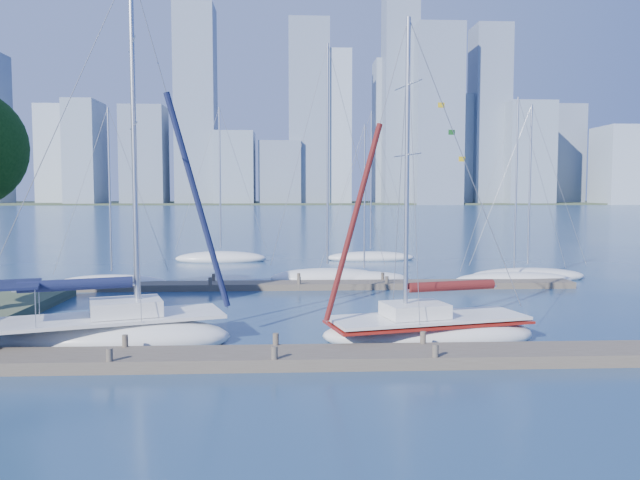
{
  "coord_description": "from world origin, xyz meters",
  "views": [
    {
      "loc": [
        0.49,
        -19.78,
        5.49
      ],
      "look_at": [
        1.64,
        4.0,
        3.71
      ],
      "focal_mm": 35.0,
      "sensor_mm": 36.0,
      "label": 1
    }
  ],
  "objects": [
    {
      "name": "ground",
      "position": [
        0.0,
        0.0,
        0.0
      ],
      "size": [
        700.0,
        700.0,
        0.0
      ],
      "primitive_type": "plane",
      "color": "navy",
      "rests_on": "ground"
    },
    {
      "name": "skyline",
      "position": [
        27.32,
        290.46,
        35.91
      ],
      "size": [
        503.59,
        51.31,
        118.78
      ],
      "color": "gray",
      "rests_on": "ground"
    },
    {
      "name": "bg_boat_5",
      "position": [
        15.65,
        19.03,
        0.25
      ],
      "size": [
        7.57,
        2.76,
        11.38
      ],
      "rotation": [
        0.0,
        0.0,
        -0.08
      ],
      "color": "silver",
      "rests_on": "ground"
    },
    {
      "name": "far_dock",
      "position": [
        2.0,
        16.0,
        0.18
      ],
      "size": [
        30.0,
        1.8,
        0.36
      ],
      "primitive_type": "cube",
      "color": "#4F463A",
      "rests_on": "ground"
    },
    {
      "name": "bg_boat_4",
      "position": [
        14.26,
        17.62,
        0.23
      ],
      "size": [
        7.58,
        3.47,
        11.6
      ],
      "rotation": [
        0.0,
        0.0,
        0.21
      ],
      "color": "silver",
      "rests_on": "ground"
    },
    {
      "name": "sailboat_navy",
      "position": [
        -6.1,
        2.89,
        1.08
      ],
      "size": [
        9.24,
        5.54,
        14.19
      ],
      "rotation": [
        0.0,
        0.0,
        0.33
      ],
      "color": "silver",
      "rests_on": "ground"
    },
    {
      "name": "sailboat_maroon",
      "position": [
        5.6,
        2.87,
        0.98
      ],
      "size": [
        8.29,
        4.33,
        12.29
      ],
      "rotation": [
        0.0,
        0.0,
        0.23
      ],
      "color": "silver",
      "rests_on": "ground"
    },
    {
      "name": "far_shore",
      "position": [
        0.0,
        320.0,
        0.0
      ],
      "size": [
        800.0,
        100.0,
        1.5
      ],
      "primitive_type": "cube",
      "color": "#38472D",
      "rests_on": "ground"
    },
    {
      "name": "bg_boat_0",
      "position": [
        -10.05,
        17.39,
        0.23
      ],
      "size": [
        6.73,
        3.0,
        10.79
      ],
      "rotation": [
        0.0,
        0.0,
        0.16
      ],
      "color": "silver",
      "rests_on": "ground"
    },
    {
      "name": "bg_boat_2",
      "position": [
        2.83,
        18.74,
        0.31
      ],
      "size": [
        7.37,
        3.21,
        14.97
      ],
      "rotation": [
        0.0,
        0.0,
        -0.11
      ],
      "color": "silver",
      "rests_on": "ground"
    },
    {
      "name": "bg_boat_3",
      "position": [
        5.1,
        18.52,
        0.22
      ],
      "size": [
        5.75,
        2.41,
        10.02
      ],
      "rotation": [
        0.0,
        0.0,
        -0.1
      ],
      "color": "silver",
      "rests_on": "ground"
    },
    {
      "name": "bg_boat_7",
      "position": [
        7.14,
        31.09,
        0.25
      ],
      "size": [
        7.46,
        2.81,
        12.5
      ],
      "rotation": [
        0.0,
        0.0,
        0.1
      ],
      "color": "silver",
      "rests_on": "ground"
    },
    {
      "name": "near_dock",
      "position": [
        0.0,
        0.0,
        0.2
      ],
      "size": [
        26.0,
        2.0,
        0.4
      ],
      "primitive_type": "cube",
      "color": "#4F463A",
      "rests_on": "ground"
    },
    {
      "name": "bg_boat_6",
      "position": [
        -5.09,
        30.68,
        0.28
      ],
      "size": [
        7.43,
        2.74,
        12.7
      ],
      "rotation": [
        0.0,
        0.0,
        -0.04
      ],
      "color": "silver",
      "rests_on": "ground"
    }
  ]
}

